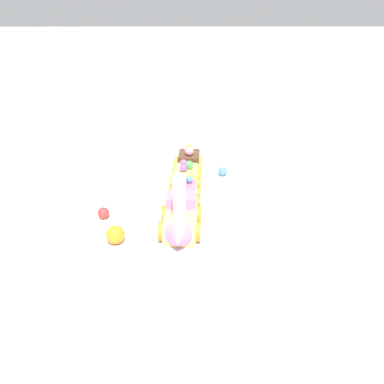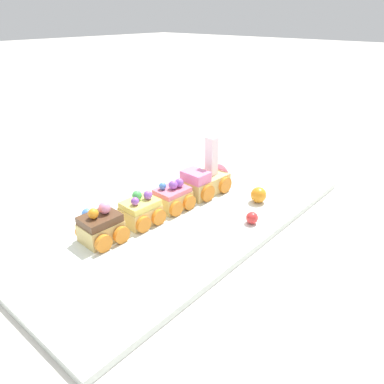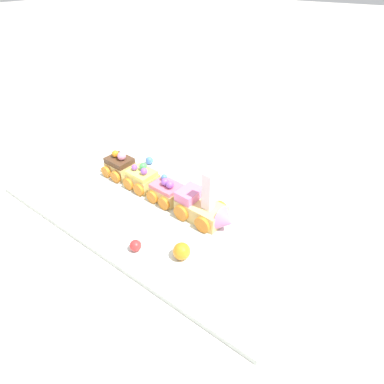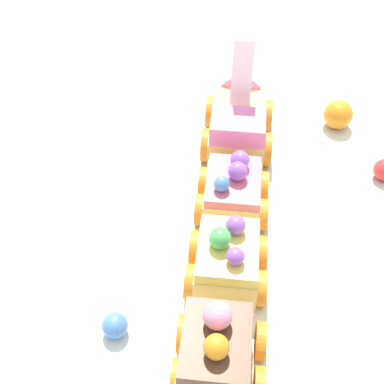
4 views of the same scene
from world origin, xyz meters
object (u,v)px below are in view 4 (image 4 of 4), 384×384
(cake_train_locomotive, at_px, (239,117))
(cake_car_strawberry, at_px, (233,193))
(gumball_blue, at_px, (115,325))
(gumball_orange, at_px, (338,115))
(cake_car_lemon, at_px, (227,261))
(cake_car_chocolate, at_px, (219,353))

(cake_train_locomotive, height_order, cake_car_strawberry, cake_train_locomotive)
(gumball_blue, distance_m, gumball_orange, 0.33)
(gumball_orange, bearing_deg, cake_car_lemon, 150.67)
(gumball_blue, height_order, gumball_orange, gumball_orange)
(gumball_blue, bearing_deg, cake_car_strawberry, -33.13)
(cake_car_strawberry, relative_size, gumball_orange, 2.15)
(gumball_blue, xyz_separation_m, gumball_orange, (0.27, -0.20, 0.01))
(cake_car_strawberry, bearing_deg, gumball_orange, -38.46)
(cake_car_strawberry, height_order, cake_car_chocolate, cake_car_chocolate)
(cake_car_chocolate, height_order, gumball_blue, cake_car_chocolate)
(cake_car_strawberry, height_order, gumball_orange, cake_car_strawberry)
(cake_car_lemon, bearing_deg, cake_car_strawberry, -0.02)
(cake_car_lemon, bearing_deg, cake_train_locomotive, 0.03)
(cake_car_chocolate, bearing_deg, gumball_blue, 75.52)
(cake_car_strawberry, relative_size, cake_car_lemon, 1.00)
(cake_car_lemon, distance_m, gumball_blue, 0.10)
(cake_car_strawberry, xyz_separation_m, gumball_orange, (0.13, -0.11, -0.01))
(cake_train_locomotive, relative_size, gumball_blue, 6.24)
(cake_car_strawberry, xyz_separation_m, gumball_blue, (-0.14, 0.09, -0.01))
(cake_car_chocolate, bearing_deg, cake_train_locomotive, -0.09)
(cake_train_locomotive, relative_size, gumball_orange, 4.05)
(cake_train_locomotive, xyz_separation_m, cake_car_lemon, (-0.18, 0.01, -0.01))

